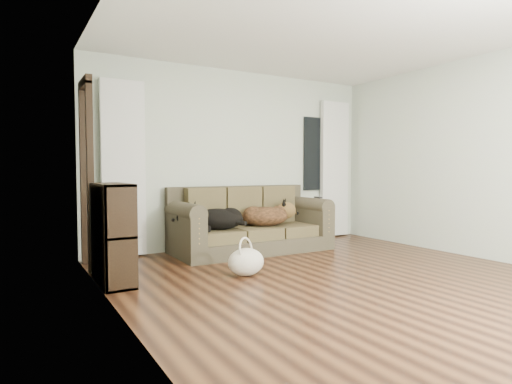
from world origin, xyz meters
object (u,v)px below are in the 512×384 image
dog_shepherd (267,216)px  tote_bag (246,261)px  sofa (252,219)px  dog_black_lab (215,220)px  bookshelf (113,233)px

dog_shepherd → tote_bag: dog_shepherd is taller
sofa → tote_bag: bearing=-122.2°
sofa → dog_black_lab: (-0.58, -0.03, 0.03)m
sofa → dog_shepherd: 0.23m
dog_black_lab → tote_bag: (-0.16, -1.14, -0.32)m
bookshelf → dog_black_lab: bearing=22.8°
dog_shepherd → tote_bag: 1.52m
tote_bag → sofa: bearing=57.8°
tote_bag → bookshelf: bearing=161.8°
tote_bag → bookshelf: bookshelf is taller
bookshelf → tote_bag: bearing=-21.8°
tote_bag → dog_black_lab: bearing=82.2°
sofa → tote_bag: size_ratio=5.38×
dog_black_lab → tote_bag: dog_black_lab is taller
dog_shepherd → bookshelf: bearing=38.8°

